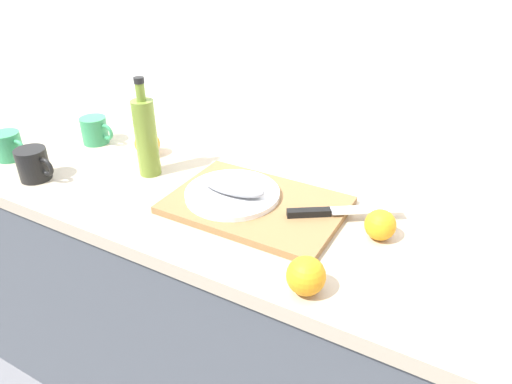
# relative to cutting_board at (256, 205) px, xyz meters

# --- Properties ---
(back_wall) EXTENTS (3.20, 0.05, 2.50)m
(back_wall) POSITION_rel_cutting_board_xyz_m (-0.17, 0.33, 0.34)
(back_wall) COLOR white
(back_wall) RESTS_ON ground_plane
(kitchen_counter) EXTENTS (2.00, 0.60, 0.90)m
(kitchen_counter) POSITION_rel_cutting_board_xyz_m (-0.17, 0.01, -0.46)
(kitchen_counter) COLOR #4C5159
(kitchen_counter) RESTS_ON ground_plane
(cutting_board) EXTENTS (0.45, 0.31, 0.02)m
(cutting_board) POSITION_rel_cutting_board_xyz_m (0.00, 0.00, 0.00)
(cutting_board) COLOR olive
(cutting_board) RESTS_ON kitchen_counter
(white_plate) EXTENTS (0.25, 0.25, 0.01)m
(white_plate) POSITION_rel_cutting_board_xyz_m (-0.07, -0.00, 0.02)
(white_plate) COLOR white
(white_plate) RESTS_ON cutting_board
(fish_fillet) EXTENTS (0.19, 0.08, 0.04)m
(fish_fillet) POSITION_rel_cutting_board_xyz_m (-0.07, -0.00, 0.04)
(fish_fillet) COLOR gray
(fish_fillet) RESTS_ON white_plate
(chef_knife) EXTENTS (0.26, 0.18, 0.02)m
(chef_knife) POSITION_rel_cutting_board_xyz_m (0.19, 0.04, 0.02)
(chef_knife) COLOR silver
(chef_knife) RESTS_ON cutting_board
(olive_oil_bottle) EXTENTS (0.06, 0.06, 0.29)m
(olive_oil_bottle) POSITION_rel_cutting_board_xyz_m (-0.38, 0.02, 0.11)
(olive_oil_bottle) COLOR olive
(olive_oil_bottle) RESTS_ON kitchen_counter
(coffee_mug_0) EXTENTS (0.13, 0.09, 0.09)m
(coffee_mug_0) POSITION_rel_cutting_board_xyz_m (-0.68, 0.10, 0.04)
(coffee_mug_0) COLOR #338C59
(coffee_mug_0) RESTS_ON kitchen_counter
(coffee_mug_1) EXTENTS (0.13, 0.09, 0.09)m
(coffee_mug_1) POSITION_rel_cutting_board_xyz_m (-0.65, -0.17, 0.04)
(coffee_mug_1) COLOR black
(coffee_mug_1) RESTS_ON kitchen_counter
(coffee_mug_2) EXTENTS (0.13, 0.09, 0.09)m
(coffee_mug_2) POSITION_rel_cutting_board_xyz_m (-0.83, -0.12, 0.03)
(coffee_mug_2) COLOR #338C59
(coffee_mug_2) RESTS_ON kitchen_counter
(orange_0) EXTENTS (0.08, 0.08, 0.08)m
(orange_0) POSITION_rel_cutting_board_xyz_m (-0.46, 0.11, 0.03)
(orange_0) COLOR orange
(orange_0) RESTS_ON kitchen_counter
(orange_1) EXTENTS (0.08, 0.08, 0.08)m
(orange_1) POSITION_rel_cutting_board_xyz_m (0.24, -0.23, 0.03)
(orange_1) COLOR orange
(orange_1) RESTS_ON kitchen_counter
(orange_3) EXTENTS (0.08, 0.08, 0.08)m
(orange_3) POSITION_rel_cutting_board_xyz_m (0.32, 0.03, 0.03)
(orange_3) COLOR orange
(orange_3) RESTS_ON kitchen_counter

